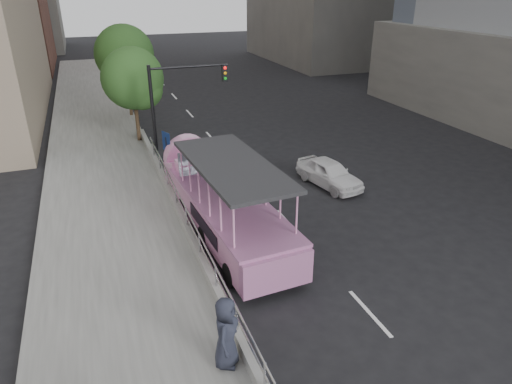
# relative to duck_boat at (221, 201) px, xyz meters

# --- Properties ---
(ground) EXTENTS (160.00, 160.00, 0.00)m
(ground) POSITION_rel_duck_boat_xyz_m (1.66, -4.48, -1.20)
(ground) COLOR black
(sidewalk) EXTENTS (5.50, 80.00, 0.30)m
(sidewalk) POSITION_rel_duck_boat_xyz_m (-4.09, 5.52, -1.05)
(sidewalk) COLOR #A0A09A
(sidewalk) RESTS_ON ground
(kerb_wall) EXTENTS (0.24, 30.00, 0.36)m
(kerb_wall) POSITION_rel_duck_boat_xyz_m (-1.46, -2.48, -0.72)
(kerb_wall) COLOR #ABABA6
(kerb_wall) RESTS_ON sidewalk
(guardrail) EXTENTS (0.07, 22.00, 0.71)m
(guardrail) POSITION_rel_duck_boat_xyz_m (-1.46, -2.48, -0.06)
(guardrail) COLOR #B8B8BD
(guardrail) RESTS_ON kerb_wall
(duck_boat) EXTENTS (3.00, 9.87, 3.23)m
(duck_boat) POSITION_rel_duck_boat_xyz_m (0.00, 0.00, 0.00)
(duck_boat) COLOR black
(duck_boat) RESTS_ON ground
(car) EXTENTS (2.23, 3.97, 1.28)m
(car) POSITION_rel_duck_boat_xyz_m (6.02, 2.25, -0.56)
(car) COLOR white
(car) RESTS_ON ground
(pedestrian_far) EXTENTS (1.00, 1.12, 1.92)m
(pedestrian_far) POSITION_rel_duck_boat_xyz_m (-1.95, -7.16, 0.06)
(pedestrian_far) COLOR #262A38
(pedestrian_far) RESTS_ON sidewalk
(parking_sign) EXTENTS (0.26, 0.58, 2.74)m
(parking_sign) POSITION_rel_duck_boat_xyz_m (-1.19, 4.66, 0.52)
(parking_sign) COLOR black
(parking_sign) RESTS_ON ground
(traffic_signal) EXTENTS (4.20, 0.32, 5.20)m
(traffic_signal) POSITION_rel_duck_boat_xyz_m (-0.04, 8.02, 2.30)
(traffic_signal) COLOR black
(traffic_signal) RESTS_ON ground
(street_tree_near) EXTENTS (3.52, 3.52, 5.72)m
(street_tree_near) POSITION_rel_duck_boat_xyz_m (-1.64, 11.45, 2.62)
(street_tree_near) COLOR #322216
(street_tree_near) RESTS_ON ground
(street_tree_far) EXTENTS (3.97, 3.97, 6.45)m
(street_tree_far) POSITION_rel_duck_boat_xyz_m (-1.44, 17.45, 3.11)
(street_tree_far) COLOR #322216
(street_tree_far) RESTS_ON ground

